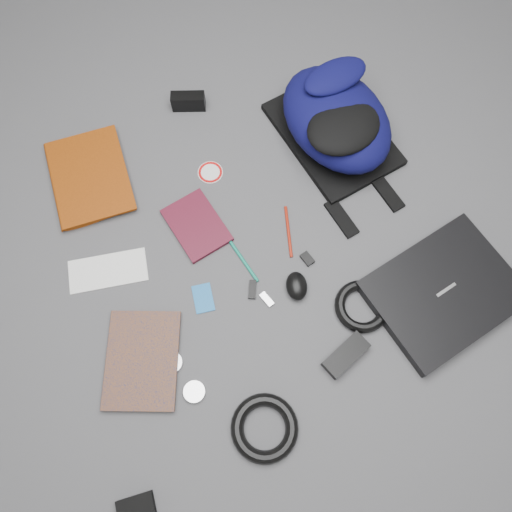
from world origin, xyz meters
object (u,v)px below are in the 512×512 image
object	(u,v)px
mouse	(297,286)
power_brick	(346,355)
textbook_red	(52,188)
compact_camera	(188,101)
dvd_case	(197,225)
comic_book	(106,360)
laptop	(444,292)
backpack	(336,119)

from	to	relation	value
mouse	power_brick	bearing A→B (deg)	-62.71
textbook_red	mouse	xyz separation A→B (m)	(0.55, -0.50, 0.00)
compact_camera	power_brick	bearing A→B (deg)	-61.44
dvd_case	mouse	size ratio (longest dim) A/B	2.34
comic_book	dvd_case	world-z (taller)	comic_book
power_brick	laptop	bearing A→B (deg)	-9.97
backpack	comic_book	distance (m)	0.90
laptop	textbook_red	world-z (taller)	laptop
comic_book	mouse	size ratio (longest dim) A/B	3.17
laptop	compact_camera	xyz separation A→B (m)	(-0.47, 0.78, 0.01)
backpack	textbook_red	bearing A→B (deg)	161.97
mouse	textbook_red	bearing A→B (deg)	150.61
dvd_case	mouse	world-z (taller)	mouse
comic_book	compact_camera	bearing A→B (deg)	77.97
textbook_red	comic_book	world-z (taller)	textbook_red
backpack	mouse	distance (m)	0.49
backpack	dvd_case	bearing A→B (deg)	-173.86
backpack	laptop	size ratio (longest dim) A/B	1.14
laptop	comic_book	world-z (taller)	laptop
laptop	compact_camera	world-z (taller)	compact_camera
compact_camera	backpack	bearing A→B (deg)	-14.61
backpack	power_brick	size ratio (longest dim) A/B	3.39
laptop	mouse	size ratio (longest dim) A/B	4.67
textbook_red	comic_book	distance (m)	0.52
laptop	dvd_case	world-z (taller)	laptop
dvd_case	power_brick	world-z (taller)	power_brick
power_brick	compact_camera	bearing A→B (deg)	77.92
textbook_red	comic_book	bearing A→B (deg)	-85.57
textbook_red	dvd_case	distance (m)	0.43
textbook_red	power_brick	world-z (taller)	textbook_red
comic_book	power_brick	xyz separation A→B (m)	(0.57, -0.18, 0.01)
comic_book	dvd_case	xyz separation A→B (m)	(0.32, 0.28, -0.00)
power_brick	dvd_case	bearing A→B (deg)	95.78
compact_camera	mouse	bearing A→B (deg)	-62.74
compact_camera	power_brick	xyz separation A→B (m)	(0.16, -0.85, -0.01)
mouse	power_brick	size ratio (longest dim) A/B	0.64
backpack	compact_camera	xyz separation A→B (m)	(-0.37, 0.24, -0.06)
laptop	compact_camera	size ratio (longest dim) A/B	3.66
compact_camera	power_brick	world-z (taller)	compact_camera
compact_camera	power_brick	size ratio (longest dim) A/B	0.81
dvd_case	textbook_red	bearing A→B (deg)	131.92
backpack	comic_book	bearing A→B (deg)	-163.03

